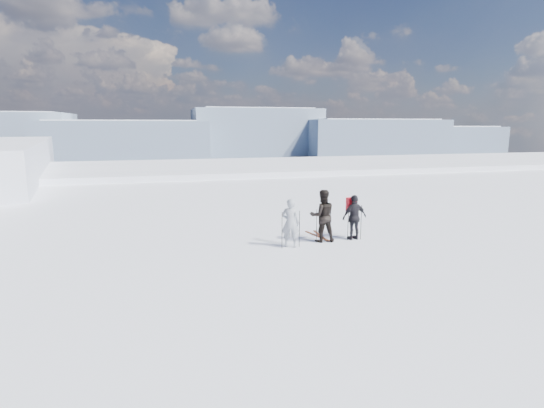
{
  "coord_description": "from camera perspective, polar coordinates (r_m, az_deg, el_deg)",
  "views": [
    {
      "loc": [
        -6.0,
        -12.07,
        4.4
      ],
      "look_at": [
        -2.08,
        3.0,
        1.49
      ],
      "focal_mm": 28.0,
      "sensor_mm": 36.0,
      "label": 1
    }
  ],
  "objects": [
    {
      "name": "lake_basin",
      "position": [
        43.87,
        -6.28,
        -3.86
      ],
      "size": [
        820.0,
        820.0,
        71.62
      ],
      "color": "white",
      "rests_on": "ground"
    },
    {
      "name": "skis_loose",
      "position": [
        17.18,
        6.32,
        -4.27
      ],
      "size": [
        0.48,
        1.7,
        0.03
      ],
      "color": "black",
      "rests_on": "ground"
    },
    {
      "name": "skier_dark",
      "position": [
        16.21,
        6.79,
        -1.58
      ],
      "size": [
        1.05,
        0.86,
        2.01
      ],
      "primitive_type": "imported",
      "rotation": [
        0.0,
        0.0,
        3.03
      ],
      "color": "black",
      "rests_on": "ground"
    },
    {
      "name": "skier_grey",
      "position": [
        15.4,
        2.48,
        -2.56
      ],
      "size": [
        0.77,
        0.65,
        1.8
      ],
      "primitive_type": "imported",
      "rotation": [
        0.0,
        0.0,
        2.74
      ],
      "color": "#969BA4",
      "rests_on": "ground"
    },
    {
      "name": "backpack",
      "position": [
        16.72,
        10.69,
        2.24
      ],
      "size": [
        0.4,
        0.26,
        0.54
      ],
      "primitive_type": "cube",
      "rotation": [
        0.0,
        0.0,
        3.27
      ],
      "color": "red",
      "rests_on": "skier_pack"
    },
    {
      "name": "far_mountain_range",
      "position": [
        468.36,
        -10.36,
        9.01
      ],
      "size": [
        770.0,
        110.0,
        53.0
      ],
      "color": "slate",
      "rests_on": "ground"
    },
    {
      "name": "ski_poles",
      "position": [
        16.05,
        6.94,
        -2.99
      ],
      "size": [
        3.32,
        0.45,
        1.36
      ],
      "color": "black",
      "rests_on": "ground"
    },
    {
      "name": "skier_pack",
      "position": [
        16.71,
        11.02,
        -1.78
      ],
      "size": [
        1.08,
        0.56,
        1.76
      ],
      "primitive_type": "imported",
      "rotation": [
        0.0,
        0.0,
        3.27
      ],
      "color": "black",
      "rests_on": "ground"
    }
  ]
}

